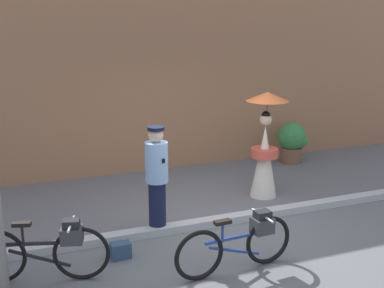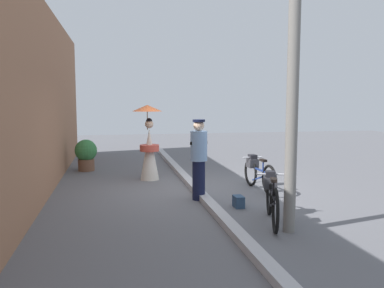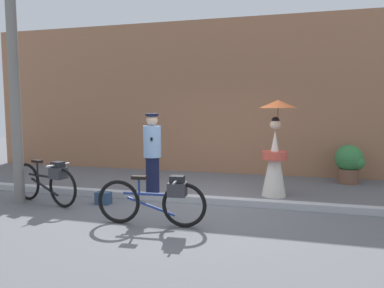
% 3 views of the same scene
% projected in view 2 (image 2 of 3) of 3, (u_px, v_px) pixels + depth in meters
% --- Properties ---
extents(ground_plane, '(30.00, 30.00, 0.00)m').
position_uv_depth(ground_plane, '(195.00, 190.00, 9.11)').
color(ground_plane, slate).
extents(building_wall, '(14.00, 0.40, 4.09)m').
position_uv_depth(building_wall, '(36.00, 99.00, 8.25)').
color(building_wall, '#9E6B4C').
rests_on(building_wall, ground_plane).
extents(sidewalk_curb, '(14.00, 0.20, 0.12)m').
position_uv_depth(sidewalk_curb, '(195.00, 188.00, 9.10)').
color(sidewalk_curb, '#B2B2B7').
rests_on(sidewalk_curb, ground_plane).
extents(bicycle_near_officer, '(1.66, 0.62, 0.80)m').
position_uv_depth(bicycle_near_officer, '(272.00, 197.00, 6.72)').
color(bicycle_near_officer, black).
rests_on(bicycle_near_officer, ground_plane).
extents(bicycle_far_side, '(1.68, 0.48, 0.76)m').
position_uv_depth(bicycle_far_side, '(258.00, 172.00, 9.12)').
color(bicycle_far_side, black).
rests_on(bicycle_far_side, ground_plane).
extents(person_officer, '(0.34, 0.38, 1.64)m').
position_uv_depth(person_officer, '(199.00, 157.00, 8.15)').
color(person_officer, '#141938').
rests_on(person_officer, ground_plane).
extents(person_with_parasol, '(0.75, 0.75, 1.91)m').
position_uv_depth(person_with_parasol, '(149.00, 143.00, 10.22)').
color(person_with_parasol, silver).
rests_on(person_with_parasol, ground_plane).
extents(potted_plant_by_door, '(0.64, 0.63, 0.90)m').
position_uv_depth(potted_plant_by_door, '(86.00, 154.00, 11.57)').
color(potted_plant_by_door, brown).
rests_on(potted_plant_by_door, ground_plane).
extents(backpack_on_pavement, '(0.27, 0.17, 0.22)m').
position_uv_depth(backpack_on_pavement, '(239.00, 201.00, 7.65)').
color(backpack_on_pavement, navy).
rests_on(backpack_on_pavement, ground_plane).
extents(utility_pole, '(0.18, 0.18, 4.80)m').
position_uv_depth(utility_pole, '(293.00, 75.00, 5.98)').
color(utility_pole, slate).
rests_on(utility_pole, ground_plane).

